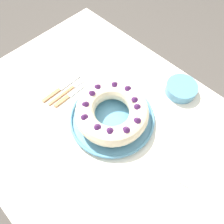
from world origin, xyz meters
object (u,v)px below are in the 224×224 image
object	(u,v)px
fork	(69,90)
serving_knife	(59,90)
serving_dish	(112,118)
cake_knife	(68,97)
side_bowl	(181,89)
napkin	(174,164)
bundt_cake	(112,112)

from	to	relation	value
fork	serving_knife	distance (m)	0.04
serving_dish	cake_knife	bearing A→B (deg)	-165.69
fork	serving_knife	world-z (taller)	serving_knife
side_bowl	napkin	size ratio (longest dim) A/B	0.90
fork	serving_dish	bearing A→B (deg)	2.54
bundt_cake	fork	xyz separation A→B (m)	(-0.25, -0.03, -0.06)
serving_dish	serving_knife	distance (m)	0.29
serving_knife	fork	bearing A→B (deg)	41.22
bundt_cake	cake_knife	xyz separation A→B (m)	(-0.22, -0.06, -0.06)
serving_knife	napkin	bearing A→B (deg)	7.69
serving_dish	fork	world-z (taller)	serving_dish
napkin	bundt_cake	bearing A→B (deg)	-174.12
fork	side_bowl	distance (m)	0.51
cake_knife	napkin	xyz separation A→B (m)	(0.52, 0.09, -0.00)
serving_dish	cake_knife	world-z (taller)	serving_dish
cake_knife	napkin	distance (m)	0.53
bundt_cake	serving_dish	bearing A→B (deg)	-56.85
bundt_cake	serving_knife	bearing A→B (deg)	-167.71
bundt_cake	serving_knife	world-z (taller)	bundt_cake
serving_knife	cake_knife	size ratio (longest dim) A/B	1.22
bundt_cake	napkin	world-z (taller)	bundt_cake
fork	cake_knife	distance (m)	0.04
fork	napkin	distance (m)	0.55
bundt_cake	cake_knife	distance (m)	0.24
side_bowl	napkin	xyz separation A→B (m)	(0.18, -0.29, -0.02)
serving_knife	side_bowl	bearing A→B (deg)	42.73
serving_dish	side_bowl	size ratio (longest dim) A/B	2.55
cake_knife	napkin	world-z (taller)	cake_knife
bundt_cake	fork	distance (m)	0.26
serving_dish	serving_knife	size ratio (longest dim) A/B	1.66
serving_dish	side_bowl	bearing A→B (deg)	70.15
fork	side_bowl	bearing A→B (deg)	39.55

